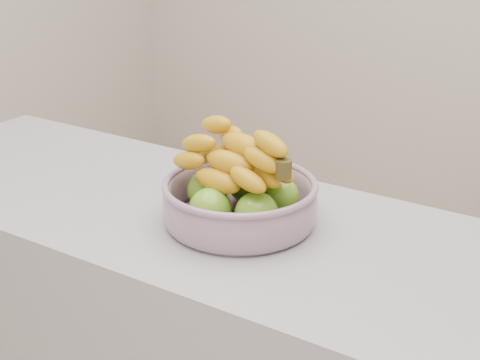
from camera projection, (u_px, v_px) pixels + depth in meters
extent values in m
cylinder|color=#9EA9BE|center=(240.00, 220.00, 1.44)|extent=(0.28, 0.28, 0.01)
torus|color=#9EA9BE|center=(240.00, 184.00, 1.41)|extent=(0.33, 0.33, 0.02)
sphere|color=#5D9E1B|center=(210.00, 209.00, 1.37)|extent=(0.09, 0.09, 0.09)
sphere|color=#5D9E1B|center=(257.00, 213.00, 1.35)|extent=(0.09, 0.09, 0.09)
sphere|color=#5D9E1B|center=(278.00, 197.00, 1.43)|extent=(0.09, 0.09, 0.09)
sphere|color=#5D9E1B|center=(248.00, 184.00, 1.49)|extent=(0.09, 0.09, 0.09)
sphere|color=#5D9E1B|center=(207.00, 191.00, 1.46)|extent=(0.09, 0.09, 0.09)
ellipsoid|color=orange|center=(217.00, 181.00, 1.37)|extent=(0.21, 0.08, 0.05)
ellipsoid|color=orange|center=(237.00, 174.00, 1.41)|extent=(0.21, 0.10, 0.05)
ellipsoid|color=orange|center=(255.00, 168.00, 1.44)|extent=(0.21, 0.12, 0.05)
ellipsoid|color=orange|center=(230.00, 162.00, 1.37)|extent=(0.21, 0.07, 0.05)
ellipsoid|color=orange|center=(250.00, 156.00, 1.40)|extent=(0.21, 0.14, 0.05)
ellipsoid|color=orange|center=(242.00, 145.00, 1.37)|extent=(0.21, 0.10, 0.05)
cylinder|color=#403414|center=(284.00, 169.00, 1.29)|extent=(0.03, 0.03, 0.04)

